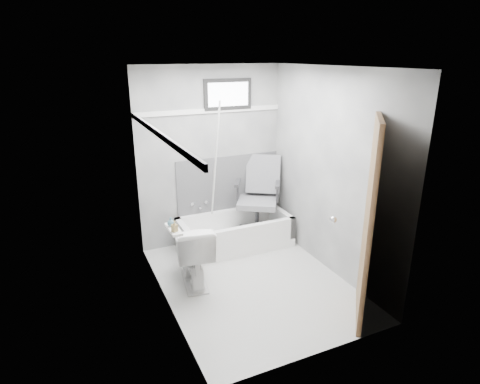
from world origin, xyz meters
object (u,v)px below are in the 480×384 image
toilet (193,253)px  door (413,231)px  soap_bottle_a (175,226)px  bathtub (235,232)px  office_chair (257,197)px  soap_bottle_b (171,222)px

toilet → door: size_ratio=0.38×
soap_bottle_a → door: bearing=-29.1°
bathtub → door: size_ratio=0.75×
office_chair → soap_bottle_a: office_chair is taller
office_chair → toilet: (-1.16, -0.68, -0.28)m
door → toilet: bearing=135.6°
toilet → office_chair: bearing=-140.5°
door → soap_bottle_a: size_ratio=17.93×
door → soap_bottle_b: bearing=147.8°
office_chair → soap_bottle_a: (-1.48, -1.18, 0.31)m
soap_bottle_a → soap_bottle_b: (0.00, 0.14, -0.01)m
soap_bottle_b → door: bearing=-32.2°
soap_bottle_b → bathtub: bearing=41.5°
bathtub → door: (0.79, -2.21, 0.79)m
bathtub → office_chair: (0.35, 0.04, 0.45)m
bathtub → toilet: 1.05m
bathtub → soap_bottle_a: soap_bottle_a is taller
office_chair → door: size_ratio=0.54×
office_chair → door: (0.44, -2.25, 0.34)m
door → soap_bottle_a: door is taller
soap_bottle_a → bathtub: bearing=45.3°
office_chair → door: bearing=-47.3°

